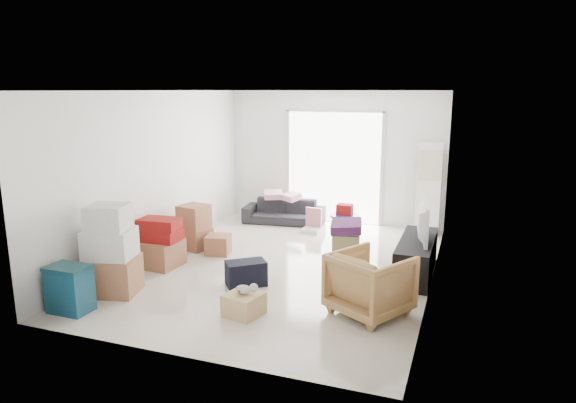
{
  "coord_description": "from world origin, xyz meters",
  "views": [
    {
      "loc": [
        2.68,
        -7.2,
        2.71
      ],
      "look_at": [
        0.0,
        0.2,
        0.99
      ],
      "focal_mm": 32.0,
      "sensor_mm": 36.0,
      "label": 1
    }
  ],
  "objects_px": {
    "ottoman": "(346,246)",
    "tv_console": "(416,257)",
    "ac_tower": "(429,189)",
    "armchair": "(370,281)",
    "kids_table": "(345,214)",
    "television": "(417,235)",
    "sofa": "(284,208)",
    "storage_bins": "(70,289)",
    "wood_crate": "(244,304)"
  },
  "relations": [
    {
      "from": "armchair",
      "to": "sofa",
      "type": "bearing_deg",
      "value": -26.47
    },
    {
      "from": "television",
      "to": "storage_bins",
      "type": "relative_size",
      "value": 1.65
    },
    {
      "from": "television",
      "to": "ottoman",
      "type": "height_order",
      "value": "television"
    },
    {
      "from": "sofa",
      "to": "ac_tower",
      "type": "bearing_deg",
      "value": -3.57
    },
    {
      "from": "armchair",
      "to": "kids_table",
      "type": "bearing_deg",
      "value": -40.93
    },
    {
      "from": "tv_console",
      "to": "wood_crate",
      "type": "height_order",
      "value": "tv_console"
    },
    {
      "from": "television",
      "to": "ottoman",
      "type": "xyz_separation_m",
      "value": [
        -1.16,
        0.35,
        -0.39
      ]
    },
    {
      "from": "ottoman",
      "to": "sofa",
      "type": "bearing_deg",
      "value": 133.74
    },
    {
      "from": "television",
      "to": "kids_table",
      "type": "height_order",
      "value": "television"
    },
    {
      "from": "tv_console",
      "to": "television",
      "type": "height_order",
      "value": "television"
    },
    {
      "from": "tv_console",
      "to": "armchair",
      "type": "xyz_separation_m",
      "value": [
        -0.38,
        -1.61,
        0.16
      ]
    },
    {
      "from": "armchair",
      "to": "ottoman",
      "type": "xyz_separation_m",
      "value": [
        -0.78,
        1.96,
        -0.21
      ]
    },
    {
      "from": "sofa",
      "to": "armchair",
      "type": "distance_m",
      "value": 4.56
    },
    {
      "from": "wood_crate",
      "to": "tv_console",
      "type": "bearing_deg",
      "value": 49.99
    },
    {
      "from": "sofa",
      "to": "armchair",
      "type": "xyz_separation_m",
      "value": [
        2.53,
        -3.8,
        0.11
      ]
    },
    {
      "from": "sofa",
      "to": "ottoman",
      "type": "bearing_deg",
      "value": -52.83
    },
    {
      "from": "sofa",
      "to": "kids_table",
      "type": "xyz_separation_m",
      "value": [
        1.45,
        -0.69,
        0.14
      ]
    },
    {
      "from": "tv_console",
      "to": "storage_bins",
      "type": "height_order",
      "value": "storage_bins"
    },
    {
      "from": "sofa",
      "to": "storage_bins",
      "type": "distance_m",
      "value": 5.09
    },
    {
      "from": "ottoman",
      "to": "tv_console",
      "type": "bearing_deg",
      "value": -16.84
    },
    {
      "from": "armchair",
      "to": "kids_table",
      "type": "relative_size",
      "value": 1.32
    },
    {
      "from": "sofa",
      "to": "ottoman",
      "type": "xyz_separation_m",
      "value": [
        1.75,
        -1.83,
        -0.11
      ]
    },
    {
      "from": "wood_crate",
      "to": "television",
      "type": "bearing_deg",
      "value": 49.99
    },
    {
      "from": "ac_tower",
      "to": "sofa",
      "type": "bearing_deg",
      "value": -177.0
    },
    {
      "from": "television",
      "to": "armchair",
      "type": "xyz_separation_m",
      "value": [
        -0.38,
        -1.61,
        -0.17
      ]
    },
    {
      "from": "television",
      "to": "ottoman",
      "type": "bearing_deg",
      "value": 65.64
    },
    {
      "from": "ac_tower",
      "to": "armchair",
      "type": "bearing_deg",
      "value": -94.84
    },
    {
      "from": "tv_console",
      "to": "television",
      "type": "bearing_deg",
      "value": -90.0
    },
    {
      "from": "tv_console",
      "to": "armchair",
      "type": "relative_size",
      "value": 1.88
    },
    {
      "from": "ac_tower",
      "to": "kids_table",
      "type": "distance_m",
      "value": 1.7
    },
    {
      "from": "ac_tower",
      "to": "wood_crate",
      "type": "bearing_deg",
      "value": -111.5
    },
    {
      "from": "television",
      "to": "storage_bins",
      "type": "height_order",
      "value": "television"
    },
    {
      "from": "tv_console",
      "to": "storage_bins",
      "type": "distance_m",
      "value": 4.81
    },
    {
      "from": "tv_console",
      "to": "storage_bins",
      "type": "xyz_separation_m",
      "value": [
        -3.9,
        -2.81,
        0.03
      ]
    },
    {
      "from": "ottoman",
      "to": "wood_crate",
      "type": "relative_size",
      "value": 1.07
    },
    {
      "from": "television",
      "to": "armchair",
      "type": "relative_size",
      "value": 1.13
    },
    {
      "from": "armchair",
      "to": "ottoman",
      "type": "bearing_deg",
      "value": -38.58
    },
    {
      "from": "tv_console",
      "to": "kids_table",
      "type": "bearing_deg",
      "value": 134.53
    },
    {
      "from": "tv_console",
      "to": "sofa",
      "type": "distance_m",
      "value": 3.64
    },
    {
      "from": "ottoman",
      "to": "wood_crate",
      "type": "xyz_separation_m",
      "value": [
        -0.67,
        -2.53,
        -0.08
      ]
    },
    {
      "from": "sofa",
      "to": "armchair",
      "type": "height_order",
      "value": "armchair"
    },
    {
      "from": "tv_console",
      "to": "kids_table",
      "type": "height_order",
      "value": "kids_table"
    },
    {
      "from": "sofa",
      "to": "ottoman",
      "type": "height_order",
      "value": "sofa"
    },
    {
      "from": "ac_tower",
      "to": "ottoman",
      "type": "relative_size",
      "value": 3.99
    },
    {
      "from": "storage_bins",
      "to": "tv_console",
      "type": "bearing_deg",
      "value": 35.82
    },
    {
      "from": "storage_bins",
      "to": "wood_crate",
      "type": "xyz_separation_m",
      "value": [
        2.07,
        0.64,
        -0.16
      ]
    },
    {
      "from": "television",
      "to": "tv_console",
      "type": "bearing_deg",
      "value": -7.52
    },
    {
      "from": "armchair",
      "to": "tv_console",
      "type": "bearing_deg",
      "value": -73.56
    },
    {
      "from": "television",
      "to": "kids_table",
      "type": "relative_size",
      "value": 1.5
    },
    {
      "from": "kids_table",
      "to": "ottoman",
      "type": "bearing_deg",
      "value": -74.99
    }
  ]
}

